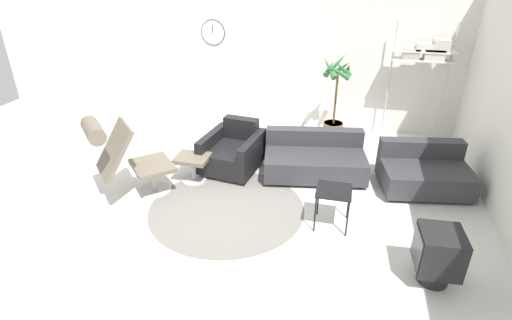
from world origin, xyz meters
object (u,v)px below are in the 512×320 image
(potted_plant, at_px, (335,107))
(couch_second, at_px, (424,173))
(armchair_red, at_px, (233,153))
(shelf_unit, at_px, (426,53))
(crt_television, at_px, (438,255))
(ottoman, at_px, (193,163))
(lounge_chair, at_px, (121,151))
(couch_low, at_px, (314,160))
(side_table, at_px, (334,194))

(potted_plant, bearing_deg, couch_second, -46.08)
(armchair_red, height_order, potted_plant, potted_plant)
(couch_second, height_order, shelf_unit, shelf_unit)
(couch_second, bearing_deg, armchair_red, -8.57)
(crt_television, height_order, shelf_unit, shelf_unit)
(couch_second, distance_m, shelf_unit, 2.16)
(shelf_unit, bearing_deg, ottoman, -144.66)
(crt_television, distance_m, potted_plant, 3.57)
(ottoman, xyz_separation_m, potted_plant, (1.86, 1.99, 0.32))
(lounge_chair, relative_size, ottoman, 2.46)
(couch_low, relative_size, couch_second, 1.22)
(lounge_chair, bearing_deg, potted_plant, 92.17)
(ottoman, distance_m, crt_television, 3.39)
(crt_television, bearing_deg, ottoman, 62.83)
(crt_television, height_order, potted_plant, potted_plant)
(side_table, distance_m, shelf_unit, 3.34)
(crt_television, bearing_deg, couch_second, -7.34)
(lounge_chair, distance_m, shelf_unit, 4.99)
(couch_low, bearing_deg, crt_television, 116.04)
(armchair_red, distance_m, couch_low, 1.24)
(couch_low, height_order, shelf_unit, shelf_unit)
(ottoman, height_order, crt_television, crt_television)
(potted_plant, bearing_deg, lounge_chair, -133.90)
(couch_second, distance_m, potted_plant, 2.00)
(couch_low, bearing_deg, potted_plant, -107.19)
(armchair_red, xyz_separation_m, side_table, (1.58, -1.13, 0.17))
(ottoman, relative_size, crt_television, 0.80)
(ottoman, relative_size, shelf_unit, 0.23)
(lounge_chair, distance_m, crt_television, 3.88)
(crt_television, xyz_separation_m, potted_plant, (-1.25, 3.33, 0.28))
(lounge_chair, xyz_separation_m, crt_television, (3.80, -0.68, -0.39))
(side_table, xyz_separation_m, potted_plant, (-0.18, 2.61, 0.18))
(ottoman, distance_m, side_table, 2.14)
(couch_low, bearing_deg, shelf_unit, -142.64)
(couch_low, xyz_separation_m, side_table, (0.35, -1.24, 0.20))
(ottoman, xyz_separation_m, armchair_red, (0.46, 0.51, -0.03))
(armchair_red, distance_m, side_table, 1.95)
(armchair_red, bearing_deg, lounge_chair, 53.11)
(ottoman, bearing_deg, crt_television, -23.32)
(shelf_unit, bearing_deg, side_table, -112.36)
(side_table, bearing_deg, armchair_red, 144.50)
(side_table, xyz_separation_m, crt_television, (1.07, -0.72, -0.11))
(side_table, bearing_deg, shelf_unit, 67.64)
(couch_low, bearing_deg, ottoman, 10.15)
(armchair_red, xyz_separation_m, shelf_unit, (2.79, 1.79, 1.27))
(armchair_red, xyz_separation_m, couch_low, (1.23, 0.11, -0.03))
(couch_low, bearing_deg, lounge_chair, 18.38)
(potted_plant, bearing_deg, armchair_red, -133.54)
(side_table, bearing_deg, lounge_chair, -179.11)
(ottoman, height_order, shelf_unit, shelf_unit)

